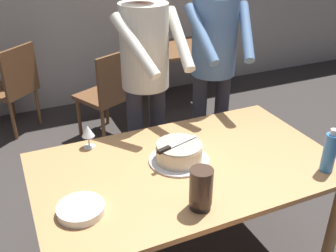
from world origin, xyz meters
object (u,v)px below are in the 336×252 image
(person_standing_beside, at_px, (214,57))
(background_table, at_px, (178,61))
(background_chair_0, at_px, (13,86))
(hurricane_lamp, at_px, (201,189))
(cake_knife, at_px, (169,147))
(water_bottle, at_px, (330,152))
(wine_glass_near, at_px, (88,132))
(main_dining_table, at_px, (186,179))
(cake_on_platter, at_px, (179,153))
(background_chair_1, at_px, (108,92))
(plate_stack, at_px, (81,209))
(person_cutting_cake, at_px, (146,69))

(person_standing_beside, bearing_deg, background_table, 74.77)
(background_chair_0, bearing_deg, hurricane_lamp, -76.33)
(cake_knife, height_order, water_bottle, water_bottle)
(wine_glass_near, height_order, water_bottle, water_bottle)
(main_dining_table, relative_size, cake_on_platter, 4.89)
(main_dining_table, height_order, background_chair_0, background_chair_0)
(water_bottle, relative_size, background_chair_1, 0.28)
(wine_glass_near, bearing_deg, background_table, 50.83)
(cake_on_platter, distance_m, water_bottle, 0.80)
(plate_stack, relative_size, background_chair_0, 0.24)
(person_cutting_cake, relative_size, person_standing_beside, 1.00)
(person_standing_beside, bearing_deg, wine_glass_near, -162.26)
(person_standing_beside, xyz_separation_m, background_chair_1, (-0.52, 1.05, -0.58))
(hurricane_lamp, distance_m, background_chair_0, 2.81)
(background_chair_0, bearing_deg, background_chair_1, -34.23)
(main_dining_table, xyz_separation_m, person_cutting_cake, (0.04, 0.71, 0.42))
(hurricane_lamp, relative_size, background_chair_1, 0.23)
(background_chair_1, bearing_deg, background_chair_0, 145.77)
(wine_glass_near, bearing_deg, plate_stack, -107.65)
(cake_on_platter, relative_size, plate_stack, 1.55)
(water_bottle, height_order, background_table, water_bottle)
(main_dining_table, xyz_separation_m, background_chair_1, (0.06, 1.79, -0.16))
(plate_stack, distance_m, wine_glass_near, 0.61)
(cake_knife, xyz_separation_m, plate_stack, (-0.53, -0.19, -0.10))
(person_standing_beside, bearing_deg, background_chair_0, 129.81)
(cake_on_platter, bearing_deg, person_cutting_cake, 84.44)
(person_cutting_cake, height_order, background_chair_0, person_cutting_cake)
(wine_glass_near, distance_m, person_cutting_cake, 0.61)
(background_chair_0, height_order, background_chair_1, same)
(cake_knife, relative_size, person_standing_beside, 0.15)
(water_bottle, xyz_separation_m, background_chair_1, (-0.60, 2.15, -0.37))
(person_cutting_cake, relative_size, background_chair_1, 1.91)
(main_dining_table, distance_m, water_bottle, 0.78)
(main_dining_table, relative_size, person_cutting_cake, 0.97)
(wine_glass_near, xyz_separation_m, background_chair_0, (-0.32, 1.94, -0.36))
(plate_stack, bearing_deg, water_bottle, -8.67)
(main_dining_table, xyz_separation_m, wine_glass_near, (-0.44, 0.41, 0.20))
(plate_stack, relative_size, background_table, 0.22)
(person_standing_beside, distance_m, background_table, 1.53)
(wine_glass_near, distance_m, background_chair_0, 2.00)
(person_cutting_cake, relative_size, background_chair_0, 1.91)
(water_bottle, distance_m, background_chair_0, 3.08)
(cake_knife, xyz_separation_m, background_table, (1.05, 2.10, -0.29))
(main_dining_table, relative_size, plate_stack, 7.56)
(cake_knife, bearing_deg, background_table, 63.41)
(hurricane_lamp, bearing_deg, wine_glass_near, 113.92)
(person_standing_beside, relative_size, background_chair_0, 1.91)
(cake_knife, relative_size, person_cutting_cake, 0.15)
(main_dining_table, distance_m, cake_knife, 0.24)
(person_cutting_cake, xyz_separation_m, background_table, (0.92, 1.43, -0.50))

